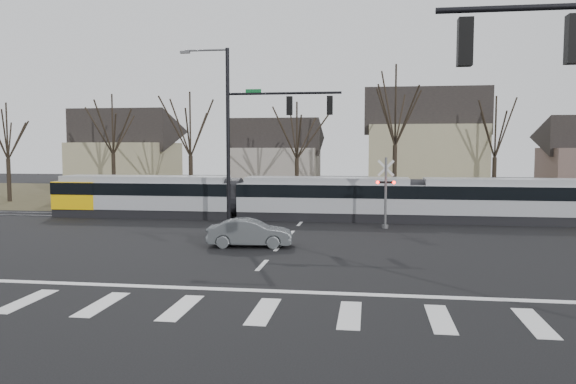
# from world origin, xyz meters

# --- Properties ---
(ground) EXTENTS (140.00, 140.00, 0.00)m
(ground) POSITION_xyz_m (0.00, 0.00, 0.00)
(ground) COLOR black
(grass_verge) EXTENTS (140.00, 28.00, 0.01)m
(grass_verge) POSITION_xyz_m (0.00, 32.00, 0.01)
(grass_verge) COLOR #38331E
(grass_verge) RESTS_ON ground
(crosswalk) EXTENTS (27.00, 2.60, 0.01)m
(crosswalk) POSITION_xyz_m (0.00, -4.00, 0.01)
(crosswalk) COLOR silver
(crosswalk) RESTS_ON ground
(stop_line) EXTENTS (28.00, 0.35, 0.01)m
(stop_line) POSITION_xyz_m (0.00, -1.80, 0.01)
(stop_line) COLOR silver
(stop_line) RESTS_ON ground
(lane_dashes) EXTENTS (0.18, 30.00, 0.01)m
(lane_dashes) POSITION_xyz_m (0.00, 16.00, 0.01)
(lane_dashes) COLOR silver
(lane_dashes) RESTS_ON ground
(rail_pair) EXTENTS (90.00, 1.52, 0.06)m
(rail_pair) POSITION_xyz_m (0.00, 15.80, 0.03)
(rail_pair) COLOR #59595E
(rail_pair) RESTS_ON ground
(tram) EXTENTS (35.37, 2.63, 2.68)m
(tram) POSITION_xyz_m (1.27, 16.00, 1.46)
(tram) COLOR gray
(tram) RESTS_ON ground
(sedan) EXTENTS (2.18, 4.17, 1.28)m
(sedan) POSITION_xyz_m (-1.33, 5.96, 0.64)
(sedan) COLOR #4D5154
(sedan) RESTS_ON ground
(signal_pole_far) EXTENTS (9.28, 0.44, 10.20)m
(signal_pole_far) POSITION_xyz_m (-2.41, 12.50, 5.70)
(signal_pole_far) COLOR black
(signal_pole_far) RESTS_ON ground
(rail_crossing_signal) EXTENTS (1.08, 0.36, 4.00)m
(rail_crossing_signal) POSITION_xyz_m (5.00, 12.79, 1.89)
(rail_crossing_signal) COLOR #59595B
(rail_crossing_signal) RESTS_ON ground
(tree_row) EXTENTS (59.20, 7.20, 10.00)m
(tree_row) POSITION_xyz_m (2.00, 26.00, 5.00)
(tree_row) COLOR black
(tree_row) RESTS_ON ground
(house_a) EXTENTS (9.72, 8.64, 8.60)m
(house_a) POSITION_xyz_m (-20.00, 34.00, 4.46)
(house_a) COLOR gray
(house_a) RESTS_ON ground
(house_b) EXTENTS (8.64, 7.56, 7.65)m
(house_b) POSITION_xyz_m (-5.00, 36.00, 3.97)
(house_b) COLOR gray
(house_b) RESTS_ON ground
(house_c) EXTENTS (10.80, 8.64, 10.10)m
(house_c) POSITION_xyz_m (9.00, 33.00, 5.23)
(house_c) COLOR gray
(house_c) RESTS_ON ground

